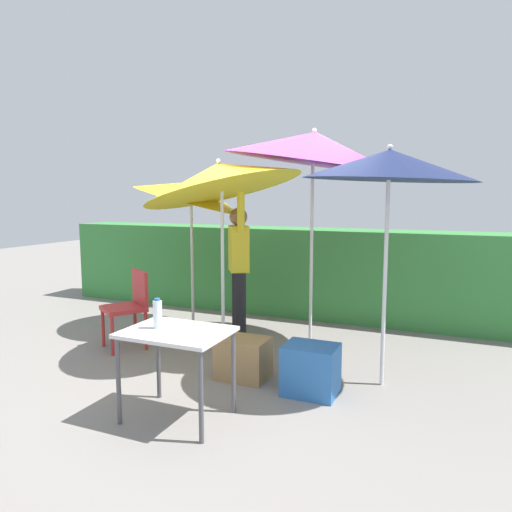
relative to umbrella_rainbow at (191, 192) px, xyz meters
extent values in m
plane|color=gray|center=(1.17, -0.92, -1.80)|extent=(24.00, 24.00, 0.00)
cube|color=#38843D|center=(1.17, 1.33, -1.16)|extent=(8.00, 0.70, 1.27)
cylinder|color=silver|center=(0.01, -0.03, -0.96)|extent=(0.04, 0.04, 1.68)
cone|color=yellow|center=(0.00, 0.00, 0.00)|extent=(1.48, 1.44, 0.72)
sphere|color=silver|center=(-0.01, 0.03, 0.14)|extent=(0.05, 0.05, 0.05)
cylinder|color=silver|center=(1.65, -0.17, -0.75)|extent=(0.04, 0.04, 2.10)
cone|color=purple|center=(1.65, -0.14, 0.47)|extent=(1.98, 1.95, 0.64)
sphere|color=silver|center=(1.65, -0.12, 0.66)|extent=(0.05, 0.05, 0.05)
cylinder|color=silver|center=(0.81, -0.72, -0.90)|extent=(0.04, 0.04, 1.80)
cone|color=yellow|center=(0.81, -0.76, 0.14)|extent=(1.72, 1.70, 0.71)
sphere|color=silver|center=(0.81, -0.80, 0.31)|extent=(0.05, 0.05, 0.05)
cylinder|color=silver|center=(2.57, -0.92, -0.86)|extent=(0.04, 0.04, 1.88)
cone|color=#19234C|center=(2.57, -0.92, 0.22)|extent=(1.53, 1.52, 0.33)
sphere|color=silver|center=(2.57, -0.91, 0.37)|extent=(0.05, 0.05, 0.05)
cylinder|color=black|center=(0.76, -0.15, -1.39)|extent=(0.14, 0.14, 0.82)
cylinder|color=black|center=(0.60, 0.08, -1.39)|extent=(0.14, 0.14, 0.82)
cube|color=yellow|center=(0.68, -0.03, -0.70)|extent=(0.38, 0.42, 0.56)
sphere|color=#8C6647|center=(0.68, -0.03, -0.31)|extent=(0.22, 0.22, 0.22)
cylinder|color=yellow|center=(0.80, -0.23, -0.20)|extent=(0.12, 0.12, 0.56)
cylinder|color=#8C6647|center=(0.56, 0.16, -0.72)|extent=(0.12, 0.12, 0.52)
cylinder|color=#B72D2D|center=(-0.58, -1.06, -1.58)|extent=(0.04, 0.04, 0.44)
cylinder|color=#B72D2D|center=(-0.27, -1.27, -1.58)|extent=(0.04, 0.04, 0.44)
cylinder|color=#B72D2D|center=(-0.37, -0.74, -1.58)|extent=(0.04, 0.04, 0.44)
cylinder|color=#B72D2D|center=(-0.05, -0.95, -1.58)|extent=(0.04, 0.04, 0.44)
cube|color=#B72D2D|center=(-0.32, -1.01, -1.33)|extent=(0.61, 0.61, 0.05)
cube|color=#B72D2D|center=(-0.21, -0.84, -1.11)|extent=(0.39, 0.28, 0.40)
cube|color=#2D6BB7|center=(2.02, -1.38, -1.57)|extent=(0.47, 0.37, 0.44)
cube|color=#9E7A4C|center=(1.32, -1.28, -1.60)|extent=(0.48, 0.36, 0.39)
cylinder|color=#4C4C51|center=(1.55, -1.97, -1.45)|extent=(0.04, 0.04, 0.68)
cylinder|color=#4C4C51|center=(0.83, -1.97, -1.45)|extent=(0.04, 0.04, 0.68)
cylinder|color=#4C4C51|center=(1.55, -2.49, -1.45)|extent=(0.04, 0.04, 0.68)
cylinder|color=#4C4C51|center=(0.83, -2.49, -1.45)|extent=(0.04, 0.04, 0.68)
cube|color=silver|center=(1.19, -2.23, -1.10)|extent=(0.80, 0.60, 0.03)
cylinder|color=silver|center=(1.03, -2.25, -0.97)|extent=(0.07, 0.07, 0.22)
cylinder|color=#2D60B7|center=(1.03, -2.25, -0.85)|extent=(0.04, 0.04, 0.02)
camera|label=1|loc=(3.14, -5.22, -0.06)|focal=32.95mm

